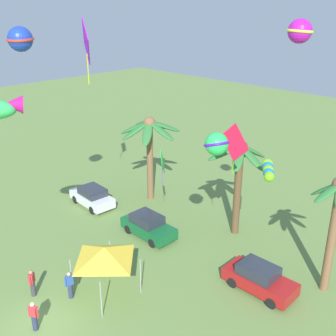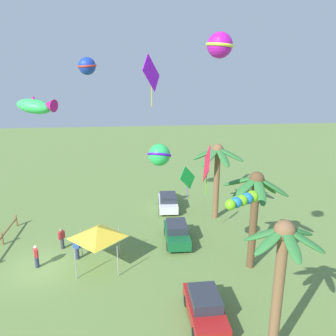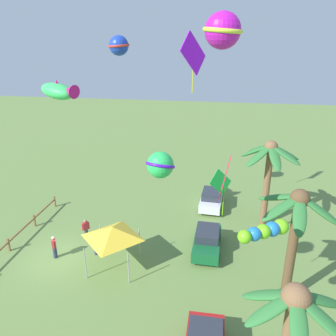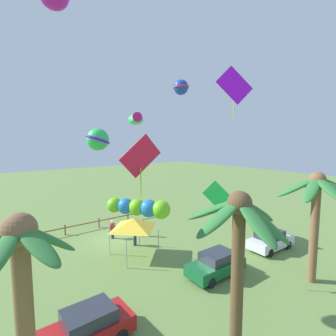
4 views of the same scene
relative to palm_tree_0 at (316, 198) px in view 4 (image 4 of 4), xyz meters
The scene contains 19 objects.
ground_plane 15.80m from the palm_tree_0, 63.82° to the right, with size 120.00×120.00×0.00m, color olive.
palm_tree_0 is the anchor object (origin of this frame).
palm_tree_1 15.05m from the palm_tree_0, ahead, with size 3.15×3.27×6.69m.
palm_tree_2 7.96m from the palm_tree_0, ahead, with size 4.12×4.02×6.61m.
rail_fence 18.77m from the palm_tree_0, 69.61° to the right, with size 12.97×0.12×0.95m.
parked_car_0 7.22m from the palm_tree_0, 44.59° to the right, with size 3.93×1.80×1.51m.
parked_car_1 13.76m from the palm_tree_0, 16.31° to the right, with size 3.91×1.77×1.51m.
parked_car_2 6.37m from the palm_tree_0, 119.45° to the right, with size 3.99×1.93×1.51m.
spectator_0 15.76m from the palm_tree_0, 64.48° to the right, with size 0.50×0.38×1.59m.
spectator_1 13.87m from the palm_tree_0, 71.45° to the right, with size 0.42×0.44×1.59m.
spectator_2 13.30m from the palm_tree_0, 62.80° to the right, with size 0.28×0.55×1.59m.
festival_tent 12.05m from the palm_tree_0, 54.72° to the right, with size 2.86×2.86×2.85m.
kite_tube_0 11.29m from the palm_tree_0, ahead, with size 1.65×2.11×0.66m.
kite_ball_1 12.90m from the palm_tree_0, 80.35° to the right, with size 1.92×1.93×1.24m.
kite_diamond_3 9.13m from the palm_tree_0, 82.93° to the right, with size 2.44×1.45×3.89m.
kite_fish_4 14.87m from the palm_tree_0, 72.19° to the right, with size 2.30×3.09×1.28m.
kite_ball_5 12.79m from the palm_tree_0, 28.26° to the right, with size 1.49×1.51×1.09m.
kite_diamond_6 5.89m from the palm_tree_0, 35.00° to the right, with size 1.21×1.29×2.41m.
kite_diamond_7 10.87m from the palm_tree_0, 17.88° to the right, with size 1.98×0.44×2.75m.
Camera 4 is at (9.23, 19.48, 8.47)m, focal length 27.00 mm.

